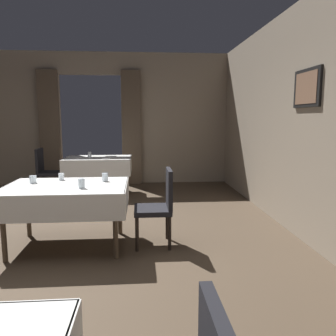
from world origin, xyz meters
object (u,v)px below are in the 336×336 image
at_px(chair_mid_right, 159,203).
at_px(glass_mid_b, 33,179).
at_px(chair_far_left, 46,169).
at_px(glass_far_c, 90,155).
at_px(glass_mid_a, 105,177).
at_px(glass_mid_c, 61,177).
at_px(dining_table_mid, 67,193).
at_px(glass_mid_d, 82,184).
at_px(dining_table_far, 98,163).
at_px(plate_far_a, 111,156).
at_px(plate_far_b, 106,159).
at_px(plate_far_d, 77,157).

height_order(chair_mid_right, glass_mid_b, chair_mid_right).
xyz_separation_m(chair_far_left, glass_far_c, (0.88, -0.10, 0.29)).
relative_size(chair_mid_right, glass_mid_a, 9.09).
bearing_deg(glass_mid_c, dining_table_mid, -68.39).
distance_m(dining_table_mid, glass_mid_d, 0.33).
bearing_deg(dining_table_far, plate_far_a, 20.93).
xyz_separation_m(plate_far_b, plate_far_d, (-0.60, 0.28, 0.00)).
distance_m(plate_far_b, glass_far_c, 0.41).
distance_m(glass_far_c, plate_far_d, 0.27).
bearing_deg(glass_mid_d, plate_far_d, 101.30).
relative_size(plate_far_a, plate_far_b, 1.24).
distance_m(glass_mid_d, plate_far_b, 2.74).
height_order(chair_far_left, plate_far_b, chair_far_left).
height_order(dining_table_far, glass_mid_b, glass_mid_b).
bearing_deg(plate_far_d, glass_mid_a, -72.52).
bearing_deg(glass_far_c, glass_mid_c, -89.95).
bearing_deg(plate_far_d, plate_far_b, -25.13).
xyz_separation_m(glass_mid_b, plate_far_a, (0.70, 2.75, -0.04)).
height_order(chair_far_left, glass_mid_d, chair_far_left).
height_order(chair_mid_right, plate_far_a, chair_mid_right).
bearing_deg(chair_far_left, glass_far_c, -6.68).
xyz_separation_m(chair_far_left, plate_far_d, (0.62, -0.05, 0.24)).
xyz_separation_m(glass_mid_d, plate_far_a, (0.06, 3.11, -0.05)).
bearing_deg(glass_mid_a, glass_mid_d, -117.79).
bearing_deg(glass_mid_b, glass_mid_a, 3.59).
distance_m(glass_mid_b, glass_mid_c, 0.34).
distance_m(chair_far_left, plate_far_d, 0.67).
relative_size(chair_mid_right, plate_far_b, 5.08).
distance_m(dining_table_mid, glass_mid_c, 0.38).
relative_size(chair_mid_right, glass_far_c, 7.81).
bearing_deg(chair_mid_right, dining_table_mid, 178.49).
relative_size(glass_mid_b, glass_far_c, 0.76).
height_order(chair_mid_right, glass_mid_d, chair_mid_right).
bearing_deg(plate_far_d, dining_table_far, -1.31).
bearing_deg(dining_table_far, glass_mid_d, -86.41).
relative_size(chair_mid_right, chair_far_left, 1.00).
height_order(chair_far_left, glass_mid_c, chair_far_left).
bearing_deg(glass_mid_a, plate_far_d, 107.48).
xyz_separation_m(dining_table_far, plate_far_a, (0.25, 0.10, 0.12)).
relative_size(glass_mid_c, plate_far_b, 0.49).
relative_size(glass_mid_a, plate_far_b, 0.56).
height_order(glass_mid_b, plate_far_d, glass_mid_b).
height_order(dining_table_mid, plate_far_d, plate_far_d).
xyz_separation_m(dining_table_far, glass_far_c, (-0.16, -0.05, 0.17)).
bearing_deg(chair_mid_right, glass_mid_a, 159.90).
distance_m(dining_table_far, plate_far_a, 0.29).
xyz_separation_m(glass_mid_a, plate_far_a, (-0.16, 2.69, -0.05)).
height_order(glass_mid_a, plate_far_b, glass_mid_a).
relative_size(chair_mid_right, glass_mid_c, 10.45).
relative_size(dining_table_mid, plate_far_d, 5.96).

